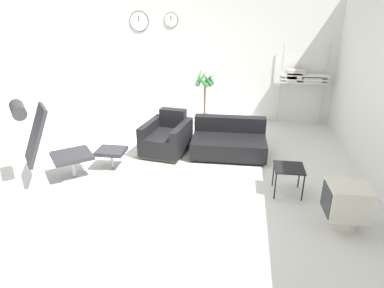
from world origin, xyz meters
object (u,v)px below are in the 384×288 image
at_px(ottoman, 112,155).
at_px(shelf_unit, 300,77).
at_px(couch_low, 229,142).
at_px(side_table, 289,170).
at_px(lounge_chair, 46,138).
at_px(armchair_red, 167,138).
at_px(crt_television, 346,204).
at_px(potted_plant, 205,99).

bearing_deg(ottoman, shelf_unit, 39.79).
height_order(couch_low, side_table, couch_low).
distance_m(lounge_chair, shelf_unit, 5.21).
bearing_deg(couch_low, ottoman, 24.07).
bearing_deg(armchair_red, lounge_chair, 52.27).
relative_size(armchair_red, crt_television, 1.82).
xyz_separation_m(crt_television, shelf_unit, (-0.10, 3.80, 0.76)).
bearing_deg(shelf_unit, side_table, -99.15).
relative_size(crt_television, shelf_unit, 0.32).
xyz_separation_m(lounge_chair, shelf_unit, (4.00, 3.31, 0.34)).
distance_m(armchair_red, side_table, 2.34).
height_order(armchair_red, shelf_unit, shelf_unit).
bearing_deg(armchair_red, side_table, 158.81).
bearing_deg(ottoman, armchair_red, 46.72).
bearing_deg(potted_plant, couch_low, -67.93).
distance_m(potted_plant, shelf_unit, 2.10).
xyz_separation_m(lounge_chair, potted_plant, (1.98, 3.01, -0.12)).
height_order(crt_television, shelf_unit, shelf_unit).
bearing_deg(crt_television, shelf_unit, -1.06).
relative_size(armchair_red, couch_low, 0.77).
xyz_separation_m(side_table, shelf_unit, (0.50, 3.10, 0.70)).
relative_size(ottoman, side_table, 1.09).
relative_size(ottoman, armchair_red, 0.45).
distance_m(crt_television, shelf_unit, 3.88).
relative_size(lounge_chair, crt_television, 2.32).
distance_m(lounge_chair, ottoman, 1.06).
height_order(ottoman, side_table, side_table).
bearing_deg(lounge_chair, armchair_red, 94.19).
relative_size(crt_television, potted_plant, 0.44).
xyz_separation_m(armchair_red, crt_television, (2.62, -1.88, 0.04)).
height_order(couch_low, potted_plant, potted_plant).
distance_m(side_table, crt_television, 0.92).
bearing_deg(couch_low, potted_plant, -69.05).
distance_m(ottoman, side_table, 2.80).
distance_m(lounge_chair, crt_television, 4.15).
height_order(potted_plant, shelf_unit, shelf_unit).
bearing_deg(armchair_red, crt_television, 153.50).
xyz_separation_m(side_table, crt_television, (0.60, -0.70, -0.06)).
height_order(lounge_chair, potted_plant, lounge_chair).
xyz_separation_m(potted_plant, shelf_unit, (2.02, 0.30, 0.47)).
xyz_separation_m(ottoman, couch_low, (1.87, 0.88, -0.02)).
xyz_separation_m(lounge_chair, side_table, (3.50, 0.21, -0.36)).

